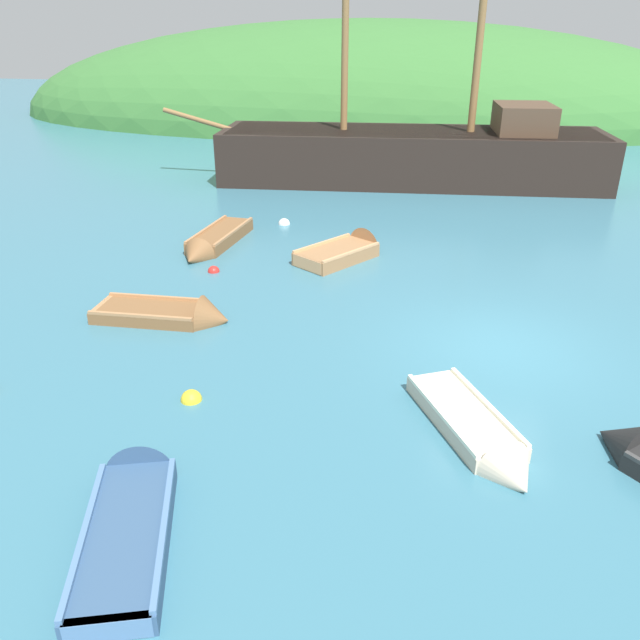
{
  "coord_description": "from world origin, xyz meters",
  "views": [
    {
      "loc": [
        -1.64,
        -12.42,
        6.29
      ],
      "look_at": [
        -3.89,
        0.14,
        0.24
      ],
      "focal_mm": 35.63,
      "sensor_mm": 36.0,
      "label": 1
    }
  ],
  "objects_px": {
    "rowboat_near_dock": "(348,252)",
    "rowboat_portside": "(478,437)",
    "buoy_yellow": "(191,400)",
    "rowboat_center": "(174,317)",
    "sailing_ship": "(414,162)",
    "buoy_red": "(214,272)",
    "rowboat_far": "(133,512)",
    "buoy_white": "(284,224)",
    "rowboat_outer_left": "(213,243)"
  },
  "relations": [
    {
      "from": "rowboat_outer_left",
      "to": "buoy_red",
      "type": "height_order",
      "value": "rowboat_outer_left"
    },
    {
      "from": "rowboat_portside",
      "to": "buoy_red",
      "type": "distance_m",
      "value": 9.57
    },
    {
      "from": "buoy_yellow",
      "to": "sailing_ship",
      "type": "bearing_deg",
      "value": 80.02
    },
    {
      "from": "rowboat_center",
      "to": "rowboat_outer_left",
      "type": "bearing_deg",
      "value": 97.87
    },
    {
      "from": "rowboat_near_dock",
      "to": "rowboat_portside",
      "type": "xyz_separation_m",
      "value": [
        3.34,
        -8.59,
        -0.05
      ]
    },
    {
      "from": "buoy_yellow",
      "to": "rowboat_center",
      "type": "bearing_deg",
      "value": 116.72
    },
    {
      "from": "rowboat_far",
      "to": "buoy_white",
      "type": "relative_size",
      "value": 9.13
    },
    {
      "from": "rowboat_outer_left",
      "to": "rowboat_near_dock",
      "type": "bearing_deg",
      "value": 94.17
    },
    {
      "from": "rowboat_portside",
      "to": "rowboat_outer_left",
      "type": "relative_size",
      "value": 0.87
    },
    {
      "from": "sailing_ship",
      "to": "rowboat_outer_left",
      "type": "distance_m",
      "value": 11.29
    },
    {
      "from": "rowboat_outer_left",
      "to": "rowboat_far",
      "type": "distance_m",
      "value": 11.67
    },
    {
      "from": "rowboat_center",
      "to": "rowboat_portside",
      "type": "relative_size",
      "value": 0.96
    },
    {
      "from": "buoy_red",
      "to": "rowboat_portside",
      "type": "bearing_deg",
      "value": -44.45
    },
    {
      "from": "rowboat_near_dock",
      "to": "rowboat_far",
      "type": "relative_size",
      "value": 0.86
    },
    {
      "from": "buoy_red",
      "to": "rowboat_far",
      "type": "bearing_deg",
      "value": -77.88
    },
    {
      "from": "rowboat_far",
      "to": "buoy_yellow",
      "type": "relative_size",
      "value": 9.3
    },
    {
      "from": "rowboat_center",
      "to": "buoy_yellow",
      "type": "height_order",
      "value": "rowboat_center"
    },
    {
      "from": "rowboat_near_dock",
      "to": "rowboat_outer_left",
      "type": "bearing_deg",
      "value": 123.33
    },
    {
      "from": "rowboat_center",
      "to": "buoy_yellow",
      "type": "xyz_separation_m",
      "value": [
        1.61,
        -3.2,
        -0.08
      ]
    },
    {
      "from": "rowboat_outer_left",
      "to": "buoy_yellow",
      "type": "distance_m",
      "value": 8.68
    },
    {
      "from": "rowboat_outer_left",
      "to": "buoy_white",
      "type": "bearing_deg",
      "value": 155.74
    },
    {
      "from": "buoy_white",
      "to": "buoy_red",
      "type": "bearing_deg",
      "value": -100.72
    },
    {
      "from": "buoy_white",
      "to": "sailing_ship",
      "type": "bearing_deg",
      "value": 60.28
    },
    {
      "from": "sailing_ship",
      "to": "buoy_yellow",
      "type": "relative_size",
      "value": 47.58
    },
    {
      "from": "rowboat_near_dock",
      "to": "buoy_white",
      "type": "distance_m",
      "value": 3.86
    },
    {
      "from": "rowboat_portside",
      "to": "buoy_yellow",
      "type": "relative_size",
      "value": 8.46
    },
    {
      "from": "rowboat_center",
      "to": "buoy_red",
      "type": "distance_m",
      "value": 3.14
    },
    {
      "from": "rowboat_portside",
      "to": "rowboat_far",
      "type": "height_order",
      "value": "rowboat_far"
    },
    {
      "from": "rowboat_near_dock",
      "to": "rowboat_center",
      "type": "relative_size",
      "value": 0.99
    },
    {
      "from": "rowboat_outer_left",
      "to": "buoy_yellow",
      "type": "height_order",
      "value": "rowboat_outer_left"
    },
    {
      "from": "rowboat_near_dock",
      "to": "rowboat_outer_left",
      "type": "height_order",
      "value": "rowboat_near_dock"
    },
    {
      "from": "rowboat_far",
      "to": "rowboat_near_dock",
      "type": "bearing_deg",
      "value": -25.04
    },
    {
      "from": "sailing_ship",
      "to": "buoy_red",
      "type": "xyz_separation_m",
      "value": [
        -4.92,
        -11.78,
        -0.83
      ]
    },
    {
      "from": "buoy_yellow",
      "to": "buoy_red",
      "type": "bearing_deg",
      "value": 105.25
    },
    {
      "from": "rowboat_near_dock",
      "to": "buoy_yellow",
      "type": "height_order",
      "value": "rowboat_near_dock"
    },
    {
      "from": "sailing_ship",
      "to": "buoy_red",
      "type": "relative_size",
      "value": 56.85
    },
    {
      "from": "rowboat_near_dock",
      "to": "buoy_red",
      "type": "relative_size",
      "value": 9.54
    },
    {
      "from": "rowboat_center",
      "to": "rowboat_outer_left",
      "type": "height_order",
      "value": "rowboat_center"
    },
    {
      "from": "rowboat_near_dock",
      "to": "rowboat_center",
      "type": "xyz_separation_m",
      "value": [
        -3.38,
        -5.03,
        -0.05
      ]
    },
    {
      "from": "buoy_red",
      "to": "rowboat_center",
      "type": "bearing_deg",
      "value": -87.85
    },
    {
      "from": "rowboat_near_dock",
      "to": "rowboat_portside",
      "type": "relative_size",
      "value": 0.94
    },
    {
      "from": "sailing_ship",
      "to": "rowboat_center",
      "type": "xyz_separation_m",
      "value": [
        -4.8,
        -14.92,
        -0.75
      ]
    },
    {
      "from": "rowboat_near_dock",
      "to": "rowboat_portside",
      "type": "height_order",
      "value": "rowboat_near_dock"
    },
    {
      "from": "rowboat_center",
      "to": "rowboat_outer_left",
      "type": "relative_size",
      "value": 0.83
    },
    {
      "from": "sailing_ship",
      "to": "rowboat_outer_left",
      "type": "bearing_deg",
      "value": 56.38
    },
    {
      "from": "rowboat_far",
      "to": "buoy_white",
      "type": "bearing_deg",
      "value": -13.01
    },
    {
      "from": "buoy_white",
      "to": "rowboat_center",
      "type": "bearing_deg",
      "value": -95.65
    },
    {
      "from": "rowboat_center",
      "to": "buoy_yellow",
      "type": "relative_size",
      "value": 8.08
    },
    {
      "from": "rowboat_portside",
      "to": "buoy_yellow",
      "type": "height_order",
      "value": "rowboat_portside"
    },
    {
      "from": "rowboat_portside",
      "to": "rowboat_far",
      "type": "relative_size",
      "value": 0.91
    }
  ]
}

